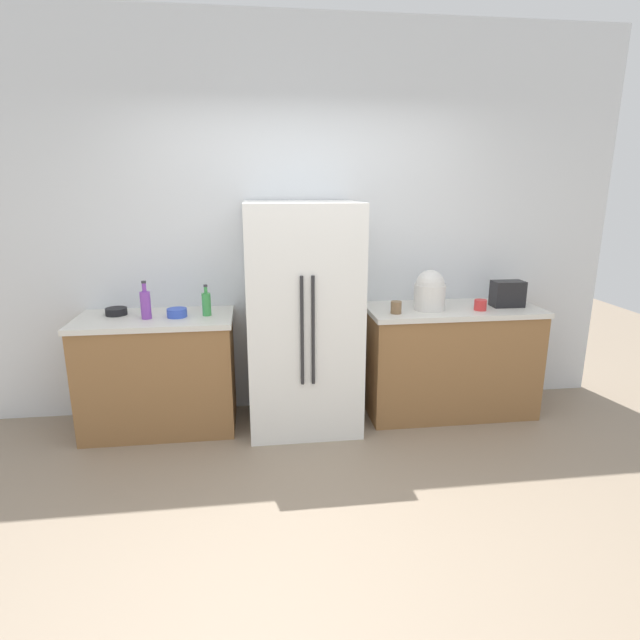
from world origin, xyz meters
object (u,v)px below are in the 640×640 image
toaster (508,294)px  bowl_b (177,313)px  cup_a (396,307)px  bowl_a (116,311)px  cup_b (480,305)px  bottle_a (146,304)px  bottle_b (206,303)px  refrigerator (303,318)px  rice_cooker (430,291)px

toaster → bowl_b: toaster is taller
cup_a → bowl_a: cup_a is taller
toaster → cup_a: bearing=-173.3°
cup_b → bowl_a: 2.79m
bowl_a → bottle_a: bearing=-30.1°
bowl_a → bowl_b: size_ratio=1.08×
toaster → cup_b: (-0.27, -0.10, -0.06)m
toaster → bowl_b: size_ratio=1.70×
bottle_b → cup_a: bottle_b is taller
refrigerator → cup_a: 0.72m
refrigerator → toaster: size_ratio=6.95×
refrigerator → cup_a: bearing=-5.4°
refrigerator → toaster: bearing=1.5°
rice_cooker → bottle_a: 2.15m
bowl_a → bowl_b: (0.46, -0.12, 0.00)m
bowl_a → bowl_b: bearing=-14.6°
bottle_a → bowl_b: (0.21, 0.02, -0.08)m
refrigerator → cup_a: size_ratio=18.49×
cup_a → bottle_a: bearing=177.4°
refrigerator → cup_b: refrigerator is taller
cup_b → bottle_a: bearing=178.4°
refrigerator → bottle_b: size_ratio=7.35×
bowl_a → bottle_b: bearing=-8.7°
toaster → cup_b: bearing=-160.0°
bowl_a → rice_cooker: bearing=-3.3°
bottle_b → bowl_b: (-0.22, -0.02, -0.06)m
toaster → bottle_a: bottle_a is taller
cup_a → bottle_b: bearing=175.0°
rice_cooker → cup_b: bearing=-10.9°
bottle_a → cup_a: size_ratio=3.00×
bottle_b → cup_a: 1.43m
refrigerator → bottle_b: refrigerator is taller
refrigerator → bowl_b: bearing=177.5°
refrigerator → cup_b: (1.39, -0.05, 0.07)m
rice_cooker → cup_a: size_ratio=3.35×
bottle_a → bowl_a: bottle_a is taller
refrigerator → bottle_a: 1.16m
refrigerator → bowl_b: size_ratio=11.79×
refrigerator → bottle_b: bearing=175.5°
cup_b → bowl_b: cup_b is taller
toaster → cup_b: toaster is taller
refrigerator → bottle_b: 0.73m
bottle_b → cup_a: (1.43, -0.12, -0.05)m
toaster → bottle_a: 2.81m
cup_a → cup_b: bearing=1.2°
rice_cooker → cup_b: rice_cooker is taller
toaster → bottle_b: size_ratio=1.06×
rice_cooker → cup_b: size_ratio=3.30×
rice_cooker → bowl_a: (-2.40, 0.14, -0.12)m
cup_a → cup_b: size_ratio=0.98×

